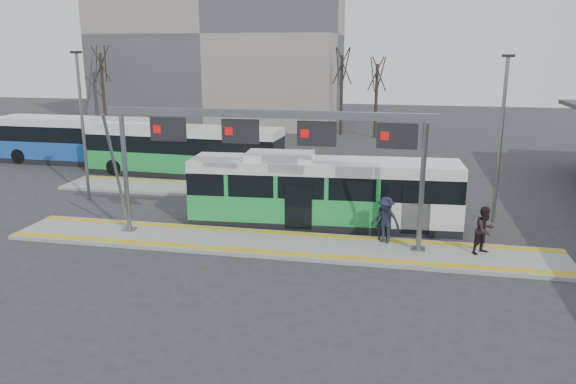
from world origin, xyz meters
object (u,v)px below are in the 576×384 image
passenger_a (384,220)px  passenger_b (485,230)px  gantry (269,138)px  passenger_c (386,220)px  hero_bus (323,193)px

passenger_a → passenger_b: size_ratio=0.94×
gantry → passenger_c: gantry is taller
passenger_a → passenger_b: (3.73, -0.72, 0.05)m
passenger_b → passenger_c: bearing=131.0°
hero_bus → passenger_b: 7.07m
hero_bus → passenger_b: (6.50, -2.76, -0.41)m
passenger_c → passenger_b: bearing=11.6°
passenger_a → passenger_c: passenger_c is taller
gantry → passenger_b: 8.84m
gantry → passenger_c: (4.55, 0.64, -3.23)m
passenger_a → passenger_b: bearing=-15.0°
passenger_a → passenger_c: size_ratio=0.93×
hero_bus → passenger_b: size_ratio=6.51×
gantry → hero_bus: size_ratio=1.10×
passenger_a → gantry: bearing=-173.4°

